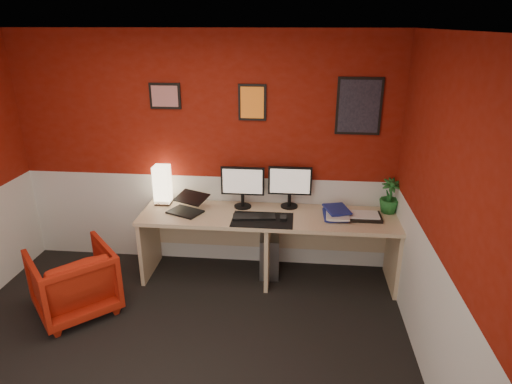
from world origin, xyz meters
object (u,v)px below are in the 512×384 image
laptop (185,203)px  zen_tray (363,217)px  desk (268,247)px  monitor_left (242,181)px  potted_plant (390,196)px  shoji_lamp (162,186)px  armchair (74,281)px  pc_tower (269,252)px  monitor_right (290,181)px

laptop → zen_tray: bearing=26.2°
desk → monitor_left: monitor_left is taller
monitor_left → potted_plant: size_ratio=1.64×
zen_tray → shoji_lamp: bearing=175.2°
monitor_left → armchair: bearing=-147.7°
monitor_left → zen_tray: size_ratio=1.66×
monitor_left → armchair: (-1.46, -0.92, -0.70)m
desk → shoji_lamp: 1.29m
monitor_left → potted_plant: 1.50m
monitor_left → pc_tower: size_ratio=1.29×
desk → zen_tray: 1.02m
zen_tray → potted_plant: size_ratio=0.99×
potted_plant → desk: bearing=-171.3°
pc_tower → monitor_right: bearing=20.0°
laptop → armchair: laptop is taller
pc_tower → armchair: 1.97m
potted_plant → armchair: bearing=-162.6°
shoji_lamp → potted_plant: shoji_lamp is taller
shoji_lamp → monitor_right: bearing=1.6°
desk → potted_plant: 1.34m
monitor_right → armchair: (-1.95, -0.98, -0.70)m
monitor_left → armchair: 1.87m
desk → potted_plant: bearing=8.7°
laptop → potted_plant: (2.06, 0.22, 0.07)m
monitor_left → zen_tray: 1.27m
laptop → potted_plant: bearing=30.6°
zen_tray → armchair: bearing=-164.2°
shoji_lamp → zen_tray: shoji_lamp is taller
armchair → potted_plant: bearing=154.8°
laptop → zen_tray: laptop is taller
potted_plant → shoji_lamp: bearing=179.8°
shoji_lamp → potted_plant: size_ratio=1.13×
monitor_right → shoji_lamp: bearing=-178.4°
desk → pc_tower: 0.20m
zen_tray → pc_tower: 1.08m
desk → zen_tray: zen_tray is taller
desk → monitor_right: bearing=48.9°
monitor_right → monitor_left: bearing=-173.8°
shoji_lamp → zen_tray: 2.10m
laptop → monitor_right: bearing=38.6°
shoji_lamp → pc_tower: size_ratio=0.89×
laptop → monitor_left: (0.57, 0.21, 0.18)m
monitor_right → zen_tray: size_ratio=1.66×
laptop → potted_plant: potted_plant is taller
pc_tower → monitor_left: bearing=170.4°
armchair → pc_tower: bearing=164.3°
desk → armchair: 1.90m
potted_plant → monitor_left: bearing=-179.7°
pc_tower → zen_tray: bearing=-11.1°
monitor_right → pc_tower: size_ratio=1.29×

